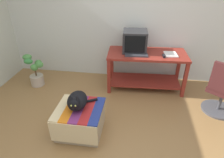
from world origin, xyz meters
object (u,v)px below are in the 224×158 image
object	(u,v)px
ottoman_with_blanket	(80,120)
cat	(77,101)
stapler	(164,56)
keyboard	(136,55)
office_chair	(223,92)
tv_monitor	(135,41)
book	(171,54)
potted_plant	(35,72)
desk	(146,64)

from	to	relation	value
ottoman_with_blanket	cat	xyz separation A→B (m)	(-0.02, 0.02, 0.31)
cat	stapler	size ratio (longest dim) A/B	3.79
keyboard	office_chair	size ratio (longest dim) A/B	0.45
office_chair	stapler	world-z (taller)	office_chair
ottoman_with_blanket	office_chair	xyz separation A→B (m)	(2.07, 0.73, 0.18)
office_chair	stapler	distance (m)	1.07
tv_monitor	ottoman_with_blanket	xyz separation A→B (m)	(-0.66, -1.41, -0.69)
book	stapler	bearing A→B (deg)	-144.87
ottoman_with_blanket	cat	bearing A→B (deg)	142.27
tv_monitor	potted_plant	bearing A→B (deg)	-174.06
book	keyboard	bearing A→B (deg)	-174.07
book	cat	xyz separation A→B (m)	(-1.32, -1.31, -0.21)
keyboard	stapler	world-z (taller)	stapler
keyboard	ottoman_with_blanket	bearing A→B (deg)	-124.29
desk	tv_monitor	bearing A→B (deg)	162.40
desk	cat	world-z (taller)	desk
office_chair	desk	bearing A→B (deg)	9.44
desk	stapler	world-z (taller)	stapler
book	cat	distance (m)	1.87
ottoman_with_blanket	potted_plant	size ratio (longest dim) A/B	1.02
desk	cat	distance (m)	1.62
desk	potted_plant	size ratio (longest dim) A/B	2.34
book	cat	world-z (taller)	book
desk	tv_monitor	distance (m)	0.48
potted_plant	office_chair	world-z (taller)	office_chair
potted_plant	stapler	distance (m)	2.44
ottoman_with_blanket	potted_plant	xyz separation A→B (m)	(-1.22, 1.12, 0.08)
stapler	book	bearing A→B (deg)	35.42
keyboard	ottoman_with_blanket	xyz separation A→B (m)	(-0.70, -1.20, -0.52)
keyboard	stapler	distance (m)	0.47
ottoman_with_blanket	stapler	distance (m)	1.77
ottoman_with_blanket	desk	bearing A→B (deg)	56.52
book	ottoman_with_blanket	distance (m)	1.93
keyboard	potted_plant	size ratio (longest dim) A/B	0.65
cat	office_chair	xyz separation A→B (m)	(2.09, 0.72, -0.13)
ottoman_with_blanket	office_chair	bearing A→B (deg)	19.58
tv_monitor	cat	bearing A→B (deg)	-118.82
cat	desk	bearing A→B (deg)	50.29
keyboard	ottoman_with_blanket	distance (m)	1.48
tv_monitor	potted_plant	distance (m)	2.00
cat	tv_monitor	bearing A→B (deg)	58.87
cat	potted_plant	xyz separation A→B (m)	(-1.20, 1.10, -0.24)
keyboard	book	distance (m)	0.61
desk	potted_plant	distance (m)	2.14
cat	keyboard	bearing A→B (deg)	53.18
keyboard	book	bearing A→B (deg)	8.15
desk	cat	bearing A→B (deg)	-127.39
stapler	office_chair	bearing A→B (deg)	-33.79
stapler	ottoman_with_blanket	bearing A→B (deg)	-139.84
desk	potted_plant	xyz separation A→B (m)	(-2.12, -0.23, -0.20)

